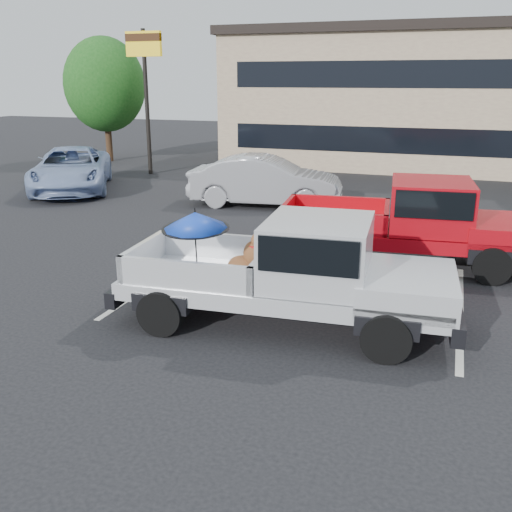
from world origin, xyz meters
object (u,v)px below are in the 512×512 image
Objects in this scene: tree_left at (105,85)px; red_pickup at (421,220)px; blue_suv at (72,169)px; silver_pickup at (303,268)px; motel_sign at (145,63)px; silver_sedan at (266,181)px.

tree_left is 1.00× the size of red_pickup.
blue_suv is (-12.92, 5.08, -0.27)m from red_pickup.
silver_pickup is at bearing -68.78° from blue_suv.
motel_sign reaches higher than silver_sedan.
motel_sign is at bearing 48.35° from silver_sedan.
motel_sign is 5.91m from blue_suv.
red_pickup is 1.21× the size of silver_sedan.
motel_sign is at bearing 123.62° from silver_pickup.
silver_pickup is at bearing -52.42° from motel_sign.
motel_sign is 15.75m from red_pickup.
red_pickup is at bearing 64.30° from silver_pickup.
tree_left reaches higher than silver_sedan.
silver_sedan is (-3.59, 8.98, -0.23)m from silver_pickup.
tree_left is at bearing 127.11° from silver_pickup.
blue_suv is (3.15, -7.39, -2.94)m from tree_left.
tree_left reaches higher than silver_pickup.
tree_left is 20.51m from red_pickup.
silver_pickup is 9.67m from silver_sedan.
motel_sign is 9.09m from silver_sedan.
motel_sign is 17.49m from silver_pickup.
blue_suv is at bearing 152.88° from red_pickup.
silver_pickup reaches higher than blue_suv.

